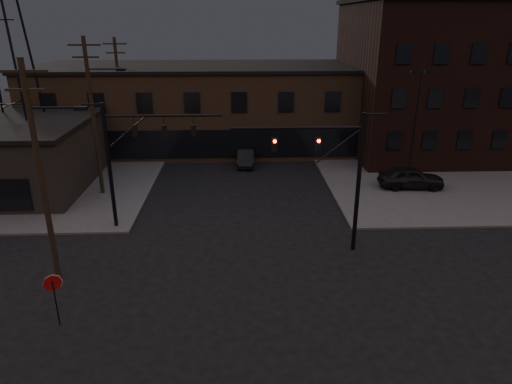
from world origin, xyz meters
TOP-DOWN VIEW (x-y plane):
  - ground at (0.00, 0.00)m, footprint 140.00×140.00m
  - sidewalk_ne at (22.00, 22.00)m, footprint 30.00×30.00m
  - sidewalk_nw at (-22.00, 22.00)m, footprint 30.00×30.00m
  - building_row at (0.00, 28.00)m, footprint 40.00×12.00m
  - building_right at (22.00, 26.00)m, footprint 22.00×16.00m
  - traffic_signal_near at (5.36, 4.50)m, footprint 7.12×0.24m
  - traffic_signal_far at (-6.72, 8.00)m, footprint 7.12×0.24m
  - stop_sign at (-8.00, -1.99)m, footprint 0.72×0.33m
  - utility_pole_near at (-9.43, 2.00)m, footprint 3.70×0.28m
  - utility_pole_mid at (-10.44, 14.00)m, footprint 3.70×0.28m
  - utility_pole_far at (-11.50, 26.00)m, footprint 2.20×0.28m
  - lot_light_a at (13.00, 14.00)m, footprint 1.50×0.28m
  - lot_light_b at (19.00, 19.00)m, footprint 1.50×0.28m
  - parked_car_lot_a at (13.31, 14.20)m, footprint 5.07×2.34m
  - parked_car_lot_b at (19.57, 24.85)m, footprint 5.25×2.53m
  - car_crossing at (0.54, 21.19)m, footprint 1.67×4.34m

SIDE VIEW (x-z plane):
  - ground at x=0.00m, z-range 0.00..0.00m
  - sidewalk_ne at x=22.00m, z-range 0.00..0.15m
  - sidewalk_nw at x=-22.00m, z-range 0.00..0.15m
  - car_crossing at x=0.54m, z-range 0.00..1.41m
  - parked_car_lot_b at x=19.57m, z-range 0.15..1.62m
  - parked_car_lot_a at x=13.31m, z-range 0.15..1.83m
  - stop_sign at x=-8.00m, z-range 0.60..3.08m
  - building_row at x=0.00m, z-range 0.00..8.00m
  - traffic_signal_near at x=5.36m, z-range 0.93..8.93m
  - traffic_signal_far at x=-6.72m, z-range 1.01..9.01m
  - lot_light_a at x=13.00m, z-range 0.94..10.08m
  - lot_light_b at x=19.00m, z-range 0.94..10.08m
  - utility_pole_far at x=-11.50m, z-range 0.28..11.28m
  - utility_pole_near at x=-9.43m, z-range 0.37..11.37m
  - utility_pole_mid at x=-10.44m, z-range 0.38..11.88m
  - building_right at x=22.00m, z-range 0.00..14.00m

